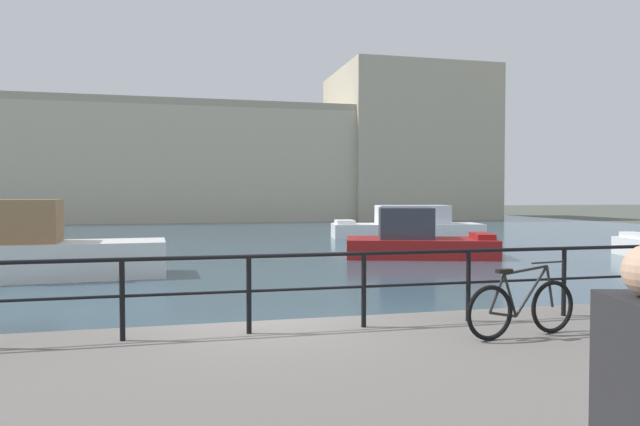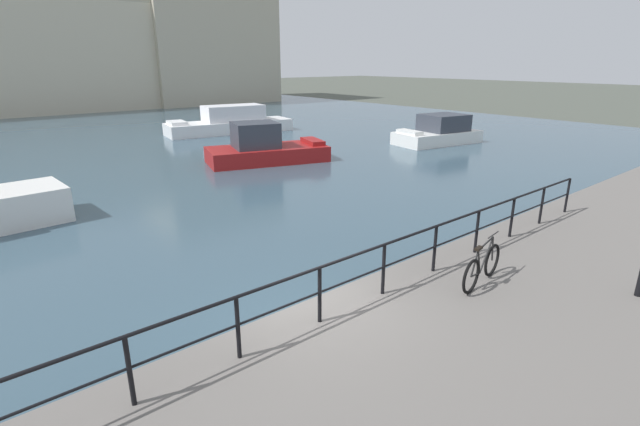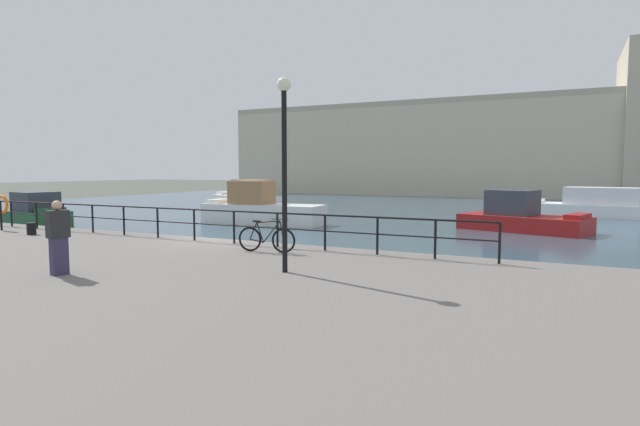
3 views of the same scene
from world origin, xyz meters
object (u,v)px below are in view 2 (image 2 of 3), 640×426
harbor_building (54,50)px  moored_green_narrowboat (265,148)px  moored_small_launch (439,132)px  moored_harbor_tender (230,122)px  parked_bicycle (482,267)px

harbor_building → moored_green_narrowboat: bearing=-87.6°
moored_green_narrowboat → moored_small_launch: moored_green_narrowboat is taller
harbor_building → moored_harbor_tender: 29.39m
moored_small_launch → parked_bicycle: bearing=47.8°
moored_green_narrowboat → moored_small_launch: (12.24, -2.41, 0.01)m
moored_small_launch → moored_green_narrowboat: bearing=-1.8°
parked_bicycle → moored_green_narrowboat: bearing=62.4°
moored_harbor_tender → harbor_building: bearing=-69.9°
moored_green_narrowboat → parked_bicycle: size_ratio=3.93×
moored_small_launch → moored_harbor_tender: bearing=-48.5°
parked_bicycle → moored_small_launch: bearing=29.6°
harbor_building → moored_small_launch: (13.85, -41.48, -5.67)m
moored_green_narrowboat → parked_bicycle: (-5.59, -16.58, 0.51)m
parked_bicycle → moored_harbor_tender: bearing=61.8°
moored_harbor_tender → parked_bicycle: 28.98m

